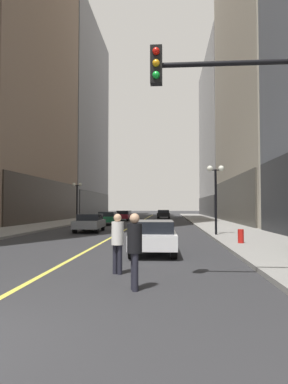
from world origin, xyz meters
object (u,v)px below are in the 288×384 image
(car_grey, at_px, (90,222))
(traffic_light_near_right, at_px, (251,125))
(fire_hydrant_right, at_px, (241,238))
(car_white, at_px, (153,236))
(street_lamp_right_mid, at_px, (216,184))
(car_black, at_px, (164,214))
(car_maroon, at_px, (124,215))
(car_green, at_px, (108,218))
(pedestrian_in_white_shirt, at_px, (118,239))
(pedestrian_in_black_coat, at_px, (135,245))
(street_lamp_left_far, at_px, (77,194))

(car_grey, height_order, traffic_light_near_right, traffic_light_near_right)
(fire_hydrant_right, bearing_deg, car_white, -145.12)
(street_lamp_right_mid, bearing_deg, car_black, 96.67)
(car_maroon, bearing_deg, car_grey, -89.81)
(car_grey, relative_size, street_lamp_right_mid, 0.96)
(car_green, bearing_deg, fire_hydrant_right, -61.97)
(car_maroon, distance_m, car_black, 9.88)
(car_grey, relative_size, car_black, 0.99)
(car_black, bearing_deg, car_white, -89.80)
(car_white, xyz_separation_m, street_lamp_right_mid, (3.53, 7.60, 2.54))
(car_white, height_order, street_lamp_right_mid, street_lamp_right_mid)
(traffic_light_near_right, height_order, street_lamp_right_mid, traffic_light_near_right)
(car_grey, bearing_deg, car_maroon, 90.19)
(car_grey, xyz_separation_m, pedestrian_in_white_shirt, (4.39, -15.24, 0.26))
(street_lamp_right_mid, bearing_deg, fire_hydrant_right, -84.04)
(car_green, xyz_separation_m, car_black, (5.58, 17.88, 0.00))
(car_black, xyz_separation_m, street_lamp_right_mid, (3.67, -31.39, 2.54))
(car_black, bearing_deg, fire_hydrant_right, -83.43)
(car_black, height_order, fire_hydrant_right, car_black)
(pedestrian_in_black_coat, relative_size, pedestrian_in_white_shirt, 1.03)
(car_grey, height_order, street_lamp_left_far, street_lamp_left_far)
(car_maroon, xyz_separation_m, street_lamp_left_far, (-3.99, -8.36, 2.54))
(car_white, xyz_separation_m, car_maroon, (-5.28, 30.56, 0.00))
(pedestrian_in_white_shirt, bearing_deg, street_lamp_right_mid, 69.66)
(car_white, xyz_separation_m, traffic_light_near_right, (2.48, -5.79, 3.03))
(car_white, relative_size, car_green, 0.91)
(traffic_light_near_right, bearing_deg, car_white, 113.20)
(pedestrian_in_white_shirt, xyz_separation_m, street_lamp_right_mid, (4.35, 11.75, 2.28))
(car_green, distance_m, car_maroon, 9.45)
(car_green, height_order, traffic_light_near_right, traffic_light_near_right)
(street_lamp_right_mid, xyz_separation_m, fire_hydrant_right, (0.50, -4.79, -2.86))
(pedestrian_in_black_coat, bearing_deg, pedestrian_in_white_shirt, 110.39)
(car_grey, relative_size, car_maroon, 0.92)
(car_white, xyz_separation_m, car_grey, (-5.21, 11.09, 0.00))
(car_maroon, xyz_separation_m, fire_hydrant_right, (9.31, -27.75, -0.32))
(traffic_light_near_right, height_order, fire_hydrant_right, traffic_light_near_right)
(street_lamp_left_far, xyz_separation_m, street_lamp_right_mid, (12.80, -14.59, 0.00))
(pedestrian_in_white_shirt, bearing_deg, car_black, 89.09)
(street_lamp_left_far, bearing_deg, car_maroon, 64.50)
(car_green, distance_m, street_lamp_right_mid, 16.57)
(car_white, distance_m, fire_hydrant_right, 4.92)
(street_lamp_right_mid, relative_size, fire_hydrant_right, 5.54)
(car_green, relative_size, street_lamp_right_mid, 1.01)
(car_green, height_order, car_black, same)
(car_black, xyz_separation_m, traffic_light_near_right, (2.62, -44.79, 3.02))
(traffic_light_near_right, relative_size, fire_hydrant_right, 7.06)
(pedestrian_in_white_shirt, height_order, street_lamp_right_mid, street_lamp_right_mid)
(car_black, relative_size, street_lamp_left_far, 0.97)
(car_black, relative_size, fire_hydrant_right, 5.37)
(car_grey, xyz_separation_m, fire_hydrant_right, (9.25, -8.28, -0.32))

